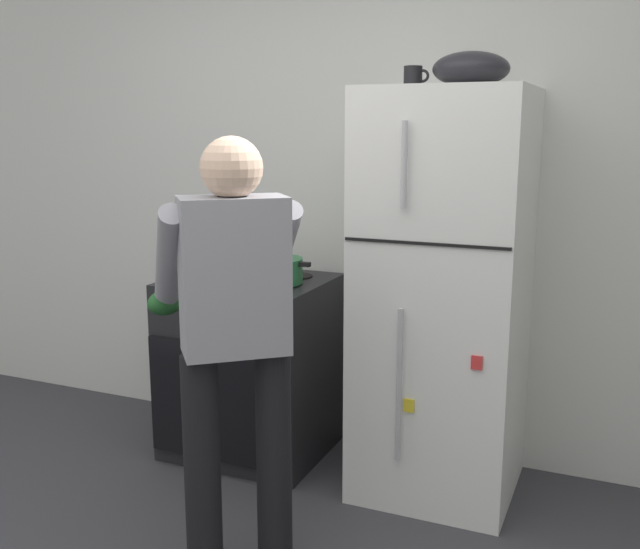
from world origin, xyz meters
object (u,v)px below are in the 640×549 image
stove_range (250,366)px  coffee_mug (413,77)px  pepper_mill (218,248)px  refrigerator (444,296)px  person_cook (233,322)px  red_pot (274,270)px  mixing_bowl (471,69)px

stove_range → coffee_mug: coffee_mug is taller
coffee_mug → pepper_mill: bearing=172.2°
refrigerator → person_cook: size_ratio=1.12×
stove_range → coffee_mug: (0.79, 0.06, 1.39)m
person_cook → pepper_mill: size_ratio=8.10×
person_cook → red_pot: bearing=108.3°
stove_range → red_pot: 0.54m
refrigerator → stove_range: size_ratio=1.99×
red_pot → mixing_bowl: (0.89, 0.05, 0.90)m
person_cook → pepper_mill: bearing=123.5°
red_pot → mixing_bowl: size_ratio=1.20×
person_cook → red_pot: person_cook is taller
coffee_mug → person_cook: bearing=-108.8°
refrigerator → mixing_bowl: bearing=0.2°
refrigerator → stove_range: (-0.97, -0.01, -0.45)m
coffee_mug → pepper_mill: coffee_mug is taller
refrigerator → coffee_mug: size_ratio=15.96×
refrigerator → pepper_mill: bearing=171.1°
coffee_mug → mixing_bowl: 0.26m
red_pot → coffee_mug: size_ratio=3.36×
refrigerator → mixing_bowl: size_ratio=5.69×
pepper_mill → coffee_mug: bearing=-7.8°
red_pot → pepper_mill: size_ratio=1.90×
stove_range → pepper_mill: bearing=145.0°
stove_range → mixing_bowl: bearing=0.6°
stove_range → red_pot: bearing=-13.9°
red_pot → pepper_mill: (-0.46, 0.25, 0.04)m
refrigerator → mixing_bowl: mixing_bowl is taller
refrigerator → coffee_mug: bearing=164.2°
red_pot → coffee_mug: bearing=9.0°
mixing_bowl → pepper_mill: bearing=171.6°
stove_range → person_cook: (0.46, -0.93, 0.51)m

